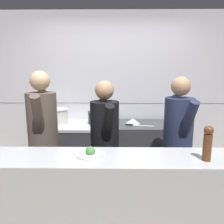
% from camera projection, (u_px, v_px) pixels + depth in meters
% --- Properties ---
extents(wall_back_tiled, '(8.00, 0.06, 2.60)m').
position_uv_depth(wall_back_tiled, '(114.00, 94.00, 3.62)').
color(wall_back_tiled, silver).
rests_on(wall_back_tiled, ground_plane).
extents(oven_range, '(1.19, 0.71, 0.89)m').
position_uv_depth(oven_range, '(75.00, 151.00, 3.40)').
color(oven_range, '#38383D').
rests_on(oven_range, ground_plane).
extents(prep_counter, '(1.06, 0.65, 0.89)m').
position_uv_depth(prep_counter, '(148.00, 152.00, 3.38)').
color(prep_counter, '#38383D').
rests_on(prep_counter, ground_plane).
extents(pass_counter, '(3.09, 0.45, 0.99)m').
position_uv_depth(pass_counter, '(106.00, 210.00, 1.92)').
color(pass_counter, '#B7BABF').
rests_on(pass_counter, ground_plane).
extents(stock_pot, '(0.33, 0.33, 0.22)m').
position_uv_depth(stock_pot, '(57.00, 115.00, 3.35)').
color(stock_pot, beige).
rests_on(stock_pot, oven_range).
extents(sauce_pot, '(0.27, 0.27, 0.19)m').
position_uv_depth(sauce_pot, '(96.00, 117.00, 3.32)').
color(sauce_pot, '#2D2D33').
rests_on(sauce_pot, oven_range).
extents(mixing_bowl_steel, '(0.22, 0.22, 0.08)m').
position_uv_depth(mixing_bowl_steel, '(133.00, 121.00, 3.31)').
color(mixing_bowl_steel, '#B7BABF').
rests_on(mixing_bowl_steel, prep_counter).
extents(chefs_knife, '(0.41, 0.10, 0.02)m').
position_uv_depth(chefs_knife, '(137.00, 125.00, 3.19)').
color(chefs_knife, '#B7BABF').
rests_on(chefs_knife, prep_counter).
extents(plated_dish_main, '(0.23, 0.23, 0.08)m').
position_uv_depth(plated_dish_main, '(90.00, 153.00, 1.84)').
color(plated_dish_main, white).
rests_on(plated_dish_main, pass_counter).
extents(pepper_mill, '(0.07, 0.07, 0.29)m').
position_uv_depth(pepper_mill, '(208.00, 142.00, 1.72)').
color(pepper_mill, brown).
rests_on(pepper_mill, pass_counter).
extents(chef_head_cook, '(0.39, 0.74, 1.69)m').
position_uv_depth(chef_head_cook, '(43.00, 135.00, 2.56)').
color(chef_head_cook, black).
rests_on(chef_head_cook, ground_plane).
extents(chef_sous, '(0.39, 0.69, 1.58)m').
position_uv_depth(chef_sous, '(105.00, 142.00, 2.49)').
color(chef_sous, black).
rests_on(chef_sous, ground_plane).
extents(chef_line, '(0.39, 0.71, 1.63)m').
position_uv_depth(chef_line, '(178.00, 139.00, 2.52)').
color(chef_line, black).
rests_on(chef_line, ground_plane).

